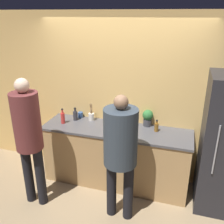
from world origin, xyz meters
The scene contains 12 objects.
ground_plane centered at (0.00, 0.00, 0.00)m, with size 14.00×14.00×0.00m, color #9E8460.
wall_back centered at (0.00, 0.69, 1.30)m, with size 5.20×0.06×2.60m.
counter centered at (0.00, 0.37, 0.47)m, with size 2.25×0.67×0.94m.
person_left centered at (-0.96, -0.43, 1.10)m, with size 0.35×0.35×1.83m.
person_center centered at (0.25, -0.34, 1.06)m, with size 0.41×0.41×1.71m.
fruit_bowl centered at (0.01, 0.43, 0.98)m, with size 0.33×0.33×0.13m.
utensil_crock centered at (-0.47, 0.55, 1.01)m, with size 0.09×0.09×0.29m.
bottle_red centered at (-0.85, 0.31, 1.03)m, with size 0.06×0.06×0.24m.
bottle_dark centered at (-0.72, 0.48, 1.02)m, with size 0.07×0.07×0.21m.
bottle_amber centered at (0.59, 0.45, 1.01)m, with size 0.06×0.06×0.18m.
cup_blue centered at (-0.69, 0.61, 0.98)m, with size 0.08×0.08×0.09m.
potted_plant centered at (0.43, 0.60, 1.08)m, with size 0.16×0.16×0.26m.
Camera 1 is at (0.93, -2.89, 2.56)m, focal length 40.00 mm.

